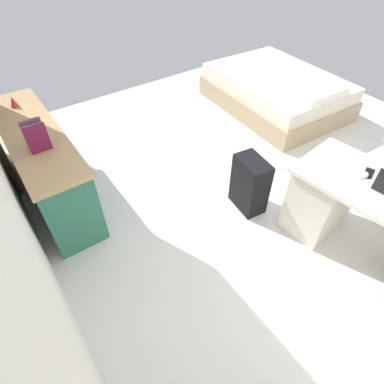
{
  "coord_description": "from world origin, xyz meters",
  "views": [
    {
      "loc": [
        -1.79,
        2.18,
        2.37
      ],
      "look_at": [
        -0.28,
        1.11,
        0.6
      ],
      "focal_mm": 29.69,
      "sensor_mm": 36.0,
      "label": 1
    }
  ],
  "objects_px": {
    "figurine_small": "(13,102)",
    "credenza": "(45,165)",
    "desk": "(376,225)",
    "computer_mouse": "(364,175)",
    "cell_phone_by_mouse": "(369,173)",
    "bed": "(276,91)",
    "suitcase_black": "(250,184)"
  },
  "relations": [
    {
      "from": "desk",
      "to": "figurine_small",
      "type": "height_order",
      "value": "figurine_small"
    },
    {
      "from": "desk",
      "to": "cell_phone_by_mouse",
      "type": "xyz_separation_m",
      "value": [
        0.25,
        -0.06,
        0.35
      ]
    },
    {
      "from": "credenza",
      "to": "figurine_small",
      "type": "bearing_deg",
      "value": 0.16
    },
    {
      "from": "computer_mouse",
      "to": "desk",
      "type": "bearing_deg",
      "value": 173.75
    },
    {
      "from": "credenza",
      "to": "cell_phone_by_mouse",
      "type": "relative_size",
      "value": 13.24
    },
    {
      "from": "credenza",
      "to": "figurine_small",
      "type": "height_order",
      "value": "figurine_small"
    },
    {
      "from": "desk",
      "to": "suitcase_black",
      "type": "bearing_deg",
      "value": 22.01
    },
    {
      "from": "suitcase_black",
      "to": "figurine_small",
      "type": "distance_m",
      "value": 2.49
    },
    {
      "from": "desk",
      "to": "figurine_small",
      "type": "distance_m",
      "value": 3.53
    },
    {
      "from": "suitcase_black",
      "to": "cell_phone_by_mouse",
      "type": "xyz_separation_m",
      "value": [
        -0.78,
        -0.48,
        0.45
      ]
    },
    {
      "from": "desk",
      "to": "bed",
      "type": "distance_m",
      "value": 2.67
    },
    {
      "from": "figurine_small",
      "to": "desk",
      "type": "bearing_deg",
      "value": -145.71
    },
    {
      "from": "desk",
      "to": "suitcase_black",
      "type": "xyz_separation_m",
      "value": [
        1.03,
        0.42,
        -0.09
      ]
    },
    {
      "from": "suitcase_black",
      "to": "figurine_small",
      "type": "height_order",
      "value": "figurine_small"
    },
    {
      "from": "computer_mouse",
      "to": "figurine_small",
      "type": "relative_size",
      "value": 0.91
    },
    {
      "from": "bed",
      "to": "computer_mouse",
      "type": "distance_m",
      "value": 2.49
    },
    {
      "from": "computer_mouse",
      "to": "cell_phone_by_mouse",
      "type": "distance_m",
      "value": 0.07
    },
    {
      "from": "suitcase_black",
      "to": "figurine_small",
      "type": "relative_size",
      "value": 5.21
    },
    {
      "from": "credenza",
      "to": "suitcase_black",
      "type": "relative_size",
      "value": 3.14
    },
    {
      "from": "desk",
      "to": "computer_mouse",
      "type": "height_order",
      "value": "computer_mouse"
    },
    {
      "from": "figurine_small",
      "to": "credenza",
      "type": "bearing_deg",
      "value": -179.84
    },
    {
      "from": "credenza",
      "to": "desk",
      "type": "bearing_deg",
      "value": -139.93
    },
    {
      "from": "desk",
      "to": "figurine_small",
      "type": "relative_size",
      "value": 13.7
    },
    {
      "from": "cell_phone_by_mouse",
      "to": "figurine_small",
      "type": "xyz_separation_m",
      "value": [
        2.64,
        2.04,
        0.1
      ]
    },
    {
      "from": "computer_mouse",
      "to": "cell_phone_by_mouse",
      "type": "relative_size",
      "value": 0.74
    },
    {
      "from": "cell_phone_by_mouse",
      "to": "bed",
      "type": "bearing_deg",
      "value": -49.68
    },
    {
      "from": "computer_mouse",
      "to": "cell_phone_by_mouse",
      "type": "xyz_separation_m",
      "value": [
        -0.0,
        -0.07,
        -0.01
      ]
    },
    {
      "from": "bed",
      "to": "cell_phone_by_mouse",
      "type": "distance_m",
      "value": 2.46
    },
    {
      "from": "suitcase_black",
      "to": "computer_mouse",
      "type": "relative_size",
      "value": 5.73
    },
    {
      "from": "cell_phone_by_mouse",
      "to": "suitcase_black",
      "type": "bearing_deg",
      "value": 12.95
    },
    {
      "from": "desk",
      "to": "cell_phone_by_mouse",
      "type": "distance_m",
      "value": 0.44
    },
    {
      "from": "desk",
      "to": "suitcase_black",
      "type": "relative_size",
      "value": 2.63
    }
  ]
}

